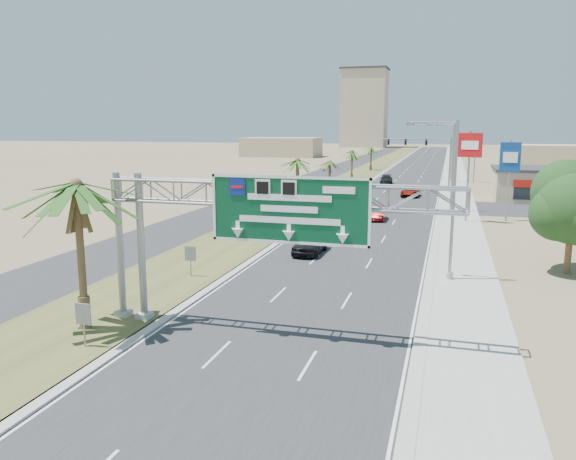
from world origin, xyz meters
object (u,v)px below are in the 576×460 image
(car_right_lane, at_px, (411,192))
(pole_sign_red_near, at_px, (470,151))
(car_far, at_px, (386,180))
(pole_sign_red_far, at_px, (475,147))
(pole_sign_blue, at_px, (510,161))
(signal_mast, at_px, (436,159))
(car_left_lane, at_px, (310,243))
(car_mid_lane, at_px, (377,213))
(palm_near, at_px, (76,186))
(sign_gantry, at_px, (259,206))
(store_building, at_px, (567,186))

(car_right_lane, relative_size, pole_sign_red_near, 0.55)
(car_far, height_order, pole_sign_red_far, pole_sign_red_far)
(pole_sign_blue, bearing_deg, signal_mast, 107.45)
(car_left_lane, distance_m, pole_sign_red_near, 22.63)
(signal_mast, bearing_deg, pole_sign_red_near, -81.87)
(car_mid_lane, bearing_deg, pole_sign_red_near, 1.40)
(car_far, bearing_deg, car_left_lane, -94.05)
(palm_near, relative_size, pole_sign_red_far, 1.08)
(pole_sign_blue, bearing_deg, palm_near, -119.60)
(sign_gantry, bearing_deg, palm_near, -166.68)
(palm_near, height_order, pole_sign_red_near, pole_sign_red_near)
(car_right_lane, bearing_deg, store_building, 6.53)
(store_building, distance_m, car_mid_lane, 31.00)
(palm_near, distance_m, car_right_lane, 58.31)
(car_mid_lane, bearing_deg, sign_gantry, -97.78)
(signal_mast, distance_m, pole_sign_blue, 26.13)
(pole_sign_red_near, bearing_deg, pole_sign_blue, 25.21)
(sign_gantry, bearing_deg, car_far, 91.54)
(signal_mast, distance_m, car_mid_lane, 28.66)
(car_right_lane, height_order, pole_sign_blue, pole_sign_blue)
(signal_mast, height_order, car_mid_lane, signal_mast)
(pole_sign_red_near, distance_m, pole_sign_red_far, 43.33)
(car_mid_lane, xyz_separation_m, pole_sign_red_near, (8.87, 1.12, 6.53))
(car_left_lane, height_order, pole_sign_red_near, pole_sign_red_near)
(palm_near, xyz_separation_m, car_mid_lane, (9.33, 36.07, -6.24))
(car_left_lane, xyz_separation_m, pole_sign_red_near, (11.82, 18.22, 6.38))
(car_far, distance_m, pole_sign_blue, 38.29)
(car_far, xyz_separation_m, pole_sign_red_far, (14.26, 7.01, 5.32))
(car_left_lane, bearing_deg, signal_mast, 80.33)
(car_left_lane, height_order, car_mid_lane, car_left_lane)
(car_far, bearing_deg, sign_gantry, -92.69)
(car_left_lane, xyz_separation_m, car_right_lane, (4.99, 37.87, -0.14))
(signal_mast, xyz_separation_m, car_far, (-8.16, 9.46, -4.13))
(store_building, height_order, pole_sign_red_near, pole_sign_red_near)
(car_right_lane, bearing_deg, signal_mast, 70.38)
(palm_near, bearing_deg, signal_mast, 77.34)
(sign_gantry, height_order, signal_mast, signal_mast)
(car_left_lane, relative_size, car_right_lane, 0.98)
(palm_near, bearing_deg, car_mid_lane, 75.50)
(sign_gantry, xyz_separation_m, car_left_lane, (-1.76, 17.05, -5.22))
(signal_mast, relative_size, store_building, 0.57)
(car_mid_lane, xyz_separation_m, car_right_lane, (2.05, 20.77, 0.01))
(store_building, xyz_separation_m, car_left_lane, (-24.82, -39.03, -1.16))
(sign_gantry, bearing_deg, signal_mast, 84.26)
(sign_gantry, xyz_separation_m, car_right_lane, (3.24, 54.92, -5.36))
(sign_gantry, relative_size, store_building, 0.93)
(car_left_lane, distance_m, car_mid_lane, 17.35)
(store_building, xyz_separation_m, pole_sign_red_far, (-10.73, 22.44, 4.05))
(car_right_lane, xyz_separation_m, pole_sign_red_near, (6.83, -19.66, 6.52))
(signal_mast, height_order, car_left_lane, signal_mast)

